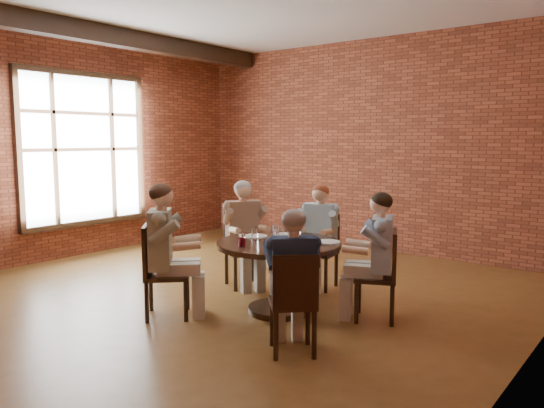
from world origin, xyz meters
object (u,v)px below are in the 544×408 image
Objects in this scene: smartphone at (294,249)px; diner_d at (167,251)px; chair_e at (294,299)px; dining_table at (279,263)px; diner_c at (244,234)px; chair_b at (321,247)px; chair_c at (242,245)px; diner_a at (376,257)px; diner_e at (293,282)px; chair_d at (158,267)px; diner_b at (319,237)px; chair_a at (384,272)px.

diner_d is at bearing -169.88° from smartphone.
dining_table is at bearing -90.00° from chair_e.
diner_c is (-0.93, 0.53, 0.12)m from dining_table.
chair_c is (-0.81, -0.54, 0.01)m from chair_b.
chair_e is at bearing -46.49° from dining_table.
diner_d is 1.30m from smartphone.
chair_b is at bearing -147.02° from diner_a.
diner_c is 0.96× the size of diner_d.
diner_c reaches higher than chair_e.
chair_d is at bearing -40.23° from diner_e.
chair_b is at bearing 90.00° from diner_b.
diner_c is at bearing -118.15° from diner_a.
chair_b is 2.10m from diner_e.
diner_a reaches higher than smartphone.
chair_a reaches higher than chair_b.
chair_e is at bearing -135.29° from diner_d.
diner_b is at bearing 99.64° from dining_table.
diner_d reaches higher than diner_c.
chair_b is 2.09m from chair_d.
diner_c is 1.06× the size of diner_e.
diner_d reaches higher than diner_b.
dining_table is at bearing -90.00° from chair_b.
diner_a is (0.90, 0.41, 0.11)m from dining_table.
chair_c is at bearing -118.11° from chair_a.
chair_b is at bearing 99.64° from dining_table.
diner_d is (0.12, -1.33, 0.03)m from diner_c.
dining_table is 1.00× the size of diner_a.
smartphone is at bearing -90.55° from chair_c.
chair_a is at bearing -144.67° from diner_e.
chair_d is at bearing -168.76° from smartphone.
chair_c is 0.68× the size of diner_d.
diner_c is at bearing -117.04° from chair_a.
diner_e reaches higher than smartphone.
chair_b is 0.98× the size of chair_c.
chair_b reaches higher than chair_e.
diner_b is 2.09m from chair_e.
diner_d is at bearing -135.50° from dining_table.
chair_a is 0.16m from diner_a.
chair_a reaches higher than dining_table.
diner_a is at bearing -42.20° from chair_b.
diner_e reaches higher than chair_d.
diner_b is at bearing 95.96° from smartphone.
diner_b is 1.03× the size of diner_e.
chair_c is 0.75× the size of diner_e.
diner_e is at bearing -35.61° from chair_a.
diner_a reaches higher than diner_b.
chair_a is at bearing -64.10° from chair_c.
diner_a is 0.94× the size of diner_d.
smartphone is (-0.44, 0.61, 0.27)m from chair_e.
diner_b is 1.32× the size of chair_d.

